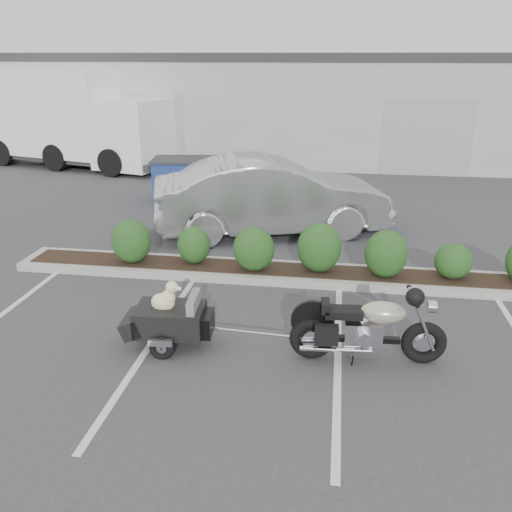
# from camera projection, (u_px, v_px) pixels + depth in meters

# --- Properties ---
(ground) EXTENTS (90.00, 90.00, 0.00)m
(ground) POSITION_uv_depth(u_px,v_px,m) (259.00, 331.00, 8.24)
(ground) COLOR #38383A
(ground) RESTS_ON ground
(planter_kerb) EXTENTS (12.00, 1.00, 0.15)m
(planter_kerb) POSITION_uv_depth(u_px,v_px,m) (329.00, 276.00, 10.11)
(planter_kerb) COLOR #9E9E93
(planter_kerb) RESTS_ON ground
(building) EXTENTS (26.00, 10.00, 4.00)m
(building) POSITION_uv_depth(u_px,v_px,m) (316.00, 102.00, 23.28)
(building) COLOR #9EA099
(building) RESTS_ON ground
(motorcycle) EXTENTS (2.13, 0.73, 1.22)m
(motorcycle) POSITION_uv_depth(u_px,v_px,m) (368.00, 329.00, 7.29)
(motorcycle) COLOR black
(motorcycle) RESTS_ON ground
(pet_trailer) EXTENTS (1.70, 0.95, 1.01)m
(pet_trailer) POSITION_uv_depth(u_px,v_px,m) (169.00, 318.00, 7.72)
(pet_trailer) COLOR black
(pet_trailer) RESTS_ON ground
(sedan) EXTENTS (5.67, 3.43, 1.77)m
(sedan) POSITION_uv_depth(u_px,v_px,m) (272.00, 196.00, 12.49)
(sedan) COLOR #B6B5BD
(sedan) RESTS_ON ground
(dumpster) EXTENTS (1.97, 1.48, 1.19)m
(dumpster) POSITION_uv_depth(u_px,v_px,m) (185.00, 179.00, 15.48)
(dumpster) COLOR navy
(dumpster) RESTS_ON ground
(delivery_truck) EXTENTS (7.79, 4.19, 3.40)m
(delivery_truck) POSITION_uv_depth(u_px,v_px,m) (78.00, 121.00, 19.89)
(delivery_truck) COLOR white
(delivery_truck) RESTS_ON ground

